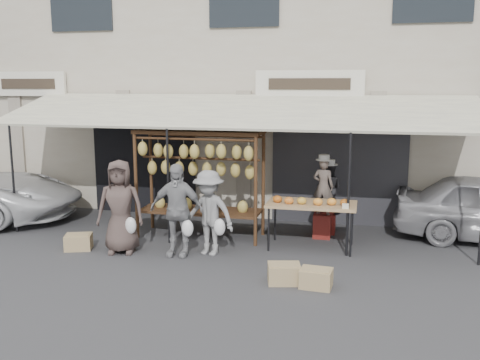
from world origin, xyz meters
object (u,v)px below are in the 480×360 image
(customer_mid, at_px, (177,210))
(crate_near_a, at_px, (284,274))
(banana_rack, at_px, (199,163))
(produce_table, at_px, (311,205))
(vendor_right, at_px, (329,189))
(crate_far, at_px, (79,242))
(customer_right, at_px, (209,213))
(vendor_left, at_px, (323,186))
(customer_left, at_px, (120,207))
(crate_near_b, at_px, (316,278))

(customer_mid, bearing_deg, crate_near_a, -24.79)
(banana_rack, bearing_deg, produce_table, -6.55)
(vendor_right, bearing_deg, crate_near_a, 87.71)
(customer_mid, bearing_deg, produce_table, 21.27)
(crate_near_a, distance_m, crate_far, 4.21)
(produce_table, bearing_deg, customer_right, -156.57)
(customer_mid, distance_m, customer_right, 0.59)
(produce_table, bearing_deg, vendor_right, 77.63)
(crate_near_a, bearing_deg, vendor_right, 81.14)
(produce_table, bearing_deg, customer_mid, -157.38)
(vendor_right, bearing_deg, customer_mid, 45.74)
(vendor_right, xyz_separation_m, customer_mid, (-2.62, -2.14, -0.11))
(banana_rack, xyz_separation_m, customer_right, (0.51, -1.05, -0.77))
(crate_near_a, xyz_separation_m, crate_far, (-4.13, 0.83, -0.01))
(vendor_left, height_order, crate_far, vendor_left)
(vendor_left, bearing_deg, customer_left, 38.60)
(banana_rack, height_order, crate_near_b, banana_rack)
(vendor_right, distance_m, customer_left, 4.32)
(vendor_left, bearing_deg, crate_far, 34.18)
(vendor_left, xyz_separation_m, customer_left, (-3.62, -1.87, -0.20))
(produce_table, relative_size, customer_right, 1.07)
(customer_mid, distance_m, crate_near_a, 2.45)
(banana_rack, distance_m, customer_left, 1.88)
(customer_right, bearing_deg, customer_mid, -146.48)
(banana_rack, xyz_separation_m, produce_table, (2.33, -0.27, -0.70))
(vendor_right, distance_m, customer_right, 2.84)
(vendor_left, xyz_separation_m, vendor_right, (0.10, 0.34, -0.11))
(banana_rack, height_order, vendor_left, banana_rack)
(customer_left, xyz_separation_m, crate_far, (-0.89, -0.03, -0.74))
(banana_rack, bearing_deg, vendor_right, 18.85)
(vendor_right, relative_size, crate_far, 2.21)
(customer_left, bearing_deg, crate_far, 169.17)
(produce_table, bearing_deg, vendor_left, 79.06)
(banana_rack, distance_m, crate_near_a, 3.35)
(vendor_left, height_order, customer_right, vendor_left)
(banana_rack, height_order, crate_near_a, banana_rack)
(banana_rack, distance_m, vendor_right, 2.79)
(customer_left, bearing_deg, crate_near_a, -27.90)
(banana_rack, relative_size, customer_left, 1.47)
(crate_near_a, bearing_deg, crate_far, 168.67)
(produce_table, relative_size, crate_near_a, 3.31)
(vendor_left, xyz_separation_m, crate_near_b, (0.14, -2.80, -0.93))
(crate_near_b, bearing_deg, crate_near_a, 172.11)
(banana_rack, bearing_deg, crate_near_a, -46.12)
(customer_left, relative_size, crate_far, 3.60)
(produce_table, xyz_separation_m, customer_left, (-3.47, -1.06, 0.02))
(crate_near_a, xyz_separation_m, crate_near_b, (0.52, -0.07, -0.01))
(customer_right, xyz_separation_m, crate_far, (-2.54, -0.30, -0.65))
(crate_near_a, relative_size, crate_far, 1.04)
(customer_left, distance_m, customer_mid, 1.10)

